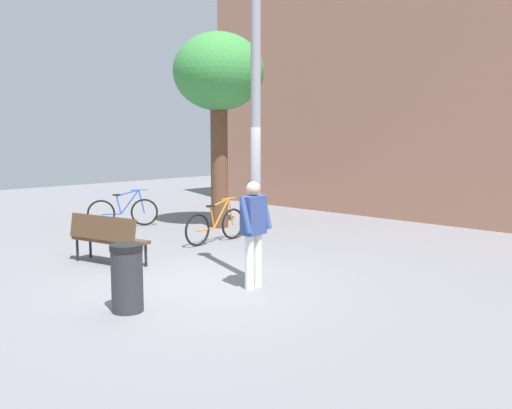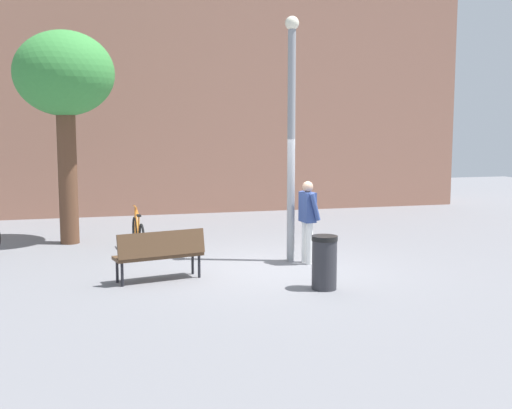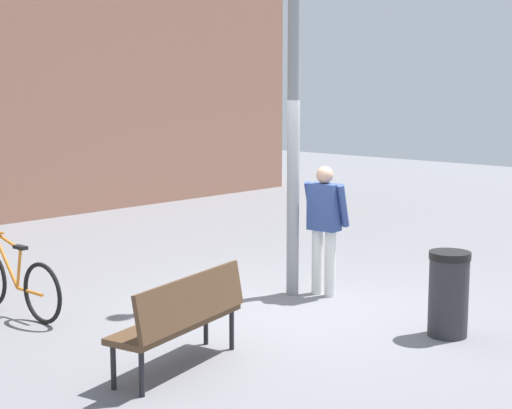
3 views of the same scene
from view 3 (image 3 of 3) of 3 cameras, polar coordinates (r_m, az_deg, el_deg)
The scene contains 6 objects.
ground_plane at distance 9.52m, azimuth 3.48°, elevation -7.67°, with size 36.00×36.00×0.00m, color slate.
lamppost at distance 9.87m, azimuth 2.78°, elevation 8.85°, with size 0.28×0.28×4.92m.
person_by_lamppost at distance 10.02m, azimuth 5.01°, elevation -1.22°, with size 0.32×0.61×1.67m.
park_bench at distance 7.45m, azimuth -5.33°, elevation -7.96°, with size 1.66×0.81×0.92m.
bicycle_orange at distance 9.65m, azimuth -17.20°, elevation -5.48°, with size 0.14×1.81×0.97m.
trash_bin at distance 8.68m, azimuth 13.86°, elevation -6.33°, with size 0.45×0.45×0.92m.
Camera 3 is at (-7.02, -5.86, 2.65)m, focal length 54.86 mm.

